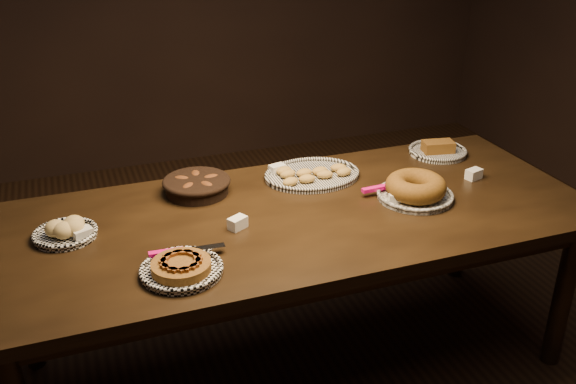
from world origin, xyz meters
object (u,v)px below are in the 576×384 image
object	(u,v)px
madeleine_platter	(312,174)
apple_tart_plate	(181,268)
buffet_table	(295,229)
bundt_cake_plate	(415,189)

from	to	relation	value
madeleine_platter	apple_tart_plate	bearing A→B (deg)	-132.46
buffet_table	apple_tart_plate	world-z (taller)	apple_tart_plate
apple_tart_plate	madeleine_platter	world-z (taller)	apple_tart_plate
bundt_cake_plate	madeleine_platter	bearing A→B (deg)	122.92
apple_tart_plate	bundt_cake_plate	xyz separation A→B (m)	(1.02, 0.23, 0.02)
madeleine_platter	bundt_cake_plate	distance (m)	0.47
buffet_table	bundt_cake_plate	world-z (taller)	bundt_cake_plate
madeleine_platter	bundt_cake_plate	size ratio (longest dim) A/B	1.18
apple_tart_plate	madeleine_platter	bearing A→B (deg)	40.08
bundt_cake_plate	buffet_table	bearing A→B (deg)	163.55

